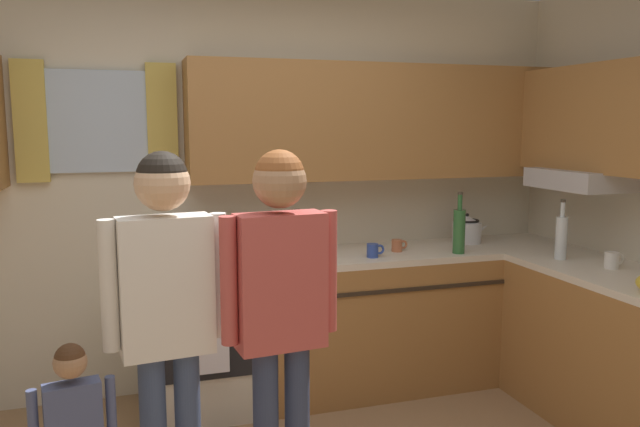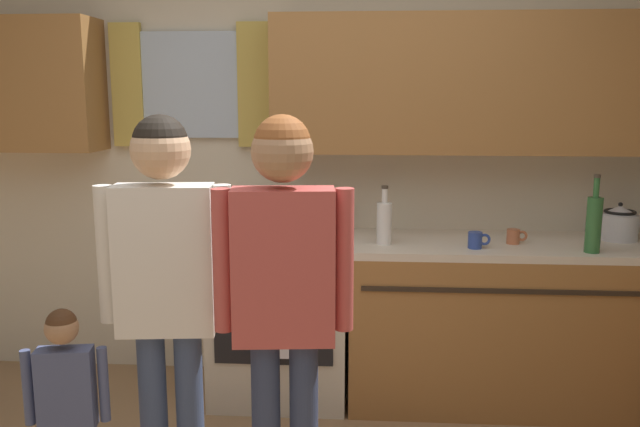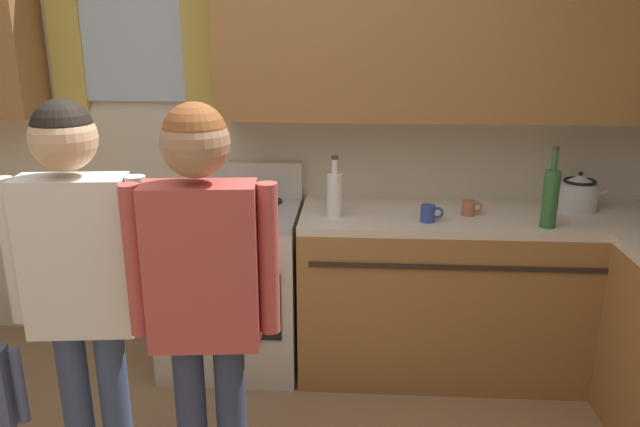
{
  "view_description": "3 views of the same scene",
  "coord_description": "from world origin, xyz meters",
  "px_view_note": "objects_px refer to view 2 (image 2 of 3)",
  "views": [
    {
      "loc": [
        -0.62,
        -2.15,
        1.71
      ],
      "look_at": [
        0.36,
        0.97,
        1.25
      ],
      "focal_mm": 35.17,
      "sensor_mm": 36.0,
      "label": 1
    },
    {
      "loc": [
        0.27,
        -1.97,
        1.69
      ],
      "look_at": [
        0.09,
        0.6,
        1.22
      ],
      "focal_mm": 36.97,
      "sensor_mm": 36.0,
      "label": 2
    },
    {
      "loc": [
        0.48,
        -1.56,
        1.84
      ],
      "look_at": [
        0.34,
        0.75,
        1.13
      ],
      "focal_mm": 34.56,
      "sensor_mm": 36.0,
      "label": 3
    }
  ],
  "objects_px": {
    "adult_in_plaid": "(284,283)",
    "small_child": "(67,397)",
    "stovetop_kettle": "(619,223)",
    "adult_holding_child": "(166,275)",
    "bottle_milk_white": "(384,222)",
    "stove_oven": "(281,313)",
    "bottle_wine_green": "(594,223)",
    "mug_cobalt_blue": "(476,240)",
    "cup_terracotta": "(514,236)"
  },
  "relations": [
    {
      "from": "adult_in_plaid",
      "to": "small_child",
      "type": "bearing_deg",
      "value": -177.03
    },
    {
      "from": "stovetop_kettle",
      "to": "adult_holding_child",
      "type": "xyz_separation_m",
      "value": [
        -2.12,
        -1.28,
        0.02
      ]
    },
    {
      "from": "adult_holding_child",
      "to": "bottle_milk_white",
      "type": "bearing_deg",
      "value": 52.1
    },
    {
      "from": "stove_oven",
      "to": "bottle_wine_green",
      "type": "height_order",
      "value": "bottle_wine_green"
    },
    {
      "from": "bottle_milk_white",
      "to": "stovetop_kettle",
      "type": "xyz_separation_m",
      "value": [
        1.28,
        0.19,
        -0.02
      ]
    },
    {
      "from": "mug_cobalt_blue",
      "to": "adult_holding_child",
      "type": "xyz_separation_m",
      "value": [
        -1.31,
        -1.02,
        0.07
      ]
    },
    {
      "from": "stove_oven",
      "to": "small_child",
      "type": "bearing_deg",
      "value": -116.24
    },
    {
      "from": "mug_cobalt_blue",
      "to": "small_child",
      "type": "height_order",
      "value": "mug_cobalt_blue"
    },
    {
      "from": "stovetop_kettle",
      "to": "adult_holding_child",
      "type": "bearing_deg",
      "value": -148.95
    },
    {
      "from": "bottle_milk_white",
      "to": "adult_in_plaid",
      "type": "xyz_separation_m",
      "value": [
        -0.39,
        -1.16,
        -0.0
      ]
    },
    {
      "from": "cup_terracotta",
      "to": "small_child",
      "type": "relative_size",
      "value": 0.12
    },
    {
      "from": "bottle_milk_white",
      "to": "mug_cobalt_blue",
      "type": "xyz_separation_m",
      "value": [
        0.47,
        -0.06,
        -0.08
      ]
    },
    {
      "from": "bottle_wine_green",
      "to": "adult_holding_child",
      "type": "bearing_deg",
      "value": -152.74
    },
    {
      "from": "bottle_milk_white",
      "to": "mug_cobalt_blue",
      "type": "bearing_deg",
      "value": -7.76
    },
    {
      "from": "adult_in_plaid",
      "to": "bottle_wine_green",
      "type": "bearing_deg",
      "value": 36.11
    },
    {
      "from": "bottle_milk_white",
      "to": "adult_in_plaid",
      "type": "distance_m",
      "value": 1.22
    },
    {
      "from": "stove_oven",
      "to": "adult_in_plaid",
      "type": "bearing_deg",
      "value": -82.01
    },
    {
      "from": "mug_cobalt_blue",
      "to": "stovetop_kettle",
      "type": "relative_size",
      "value": 0.42
    },
    {
      "from": "adult_in_plaid",
      "to": "small_child",
      "type": "xyz_separation_m",
      "value": [
        -0.81,
        -0.04,
        -0.45
      ]
    },
    {
      "from": "mug_cobalt_blue",
      "to": "cup_terracotta",
      "type": "distance_m",
      "value": 0.25
    },
    {
      "from": "stove_oven",
      "to": "bottle_milk_white",
      "type": "height_order",
      "value": "bottle_milk_white"
    },
    {
      "from": "stovetop_kettle",
      "to": "bottle_milk_white",
      "type": "bearing_deg",
      "value": -171.34
    },
    {
      "from": "stove_oven",
      "to": "adult_in_plaid",
      "type": "height_order",
      "value": "adult_in_plaid"
    },
    {
      "from": "bottle_wine_green",
      "to": "bottle_milk_white",
      "type": "distance_m",
      "value": 1.04
    },
    {
      "from": "stove_oven",
      "to": "mug_cobalt_blue",
      "type": "relative_size",
      "value": 9.58
    },
    {
      "from": "adult_holding_child",
      "to": "small_child",
      "type": "xyz_separation_m",
      "value": [
        -0.36,
        -0.11,
        -0.44
      ]
    },
    {
      "from": "stove_oven",
      "to": "bottle_wine_green",
      "type": "distance_m",
      "value": 1.72
    },
    {
      "from": "mug_cobalt_blue",
      "to": "bottle_wine_green",
      "type": "bearing_deg",
      "value": -5.04
    },
    {
      "from": "bottle_wine_green",
      "to": "small_child",
      "type": "bearing_deg",
      "value": -154.2
    },
    {
      "from": "bottle_wine_green",
      "to": "bottle_milk_white",
      "type": "height_order",
      "value": "bottle_wine_green"
    },
    {
      "from": "bottle_wine_green",
      "to": "cup_terracotta",
      "type": "distance_m",
      "value": 0.4
    },
    {
      "from": "bottle_wine_green",
      "to": "stovetop_kettle",
      "type": "distance_m",
      "value": 0.4
    },
    {
      "from": "cup_terracotta",
      "to": "bottle_wine_green",
      "type": "bearing_deg",
      "value": -26.11
    },
    {
      "from": "bottle_milk_white",
      "to": "small_child",
      "type": "bearing_deg",
      "value": -135.17
    },
    {
      "from": "stovetop_kettle",
      "to": "small_child",
      "type": "height_order",
      "value": "stovetop_kettle"
    },
    {
      "from": "stove_oven",
      "to": "small_child",
      "type": "height_order",
      "value": "stove_oven"
    },
    {
      "from": "stove_oven",
      "to": "adult_holding_child",
      "type": "xyz_separation_m",
      "value": [
        -0.28,
        -1.18,
        0.55
      ]
    },
    {
      "from": "stove_oven",
      "to": "adult_holding_child",
      "type": "distance_m",
      "value": 1.33
    },
    {
      "from": "cup_terracotta",
      "to": "bottle_milk_white",
      "type": "bearing_deg",
      "value": -175.33
    },
    {
      "from": "adult_holding_child",
      "to": "stove_oven",
      "type": "bearing_deg",
      "value": 76.81
    },
    {
      "from": "bottle_wine_green",
      "to": "mug_cobalt_blue",
      "type": "xyz_separation_m",
      "value": [
        -0.57,
        0.05,
        -0.11
      ]
    },
    {
      "from": "stove_oven",
      "to": "small_child",
      "type": "xyz_separation_m",
      "value": [
        -0.64,
        -1.3,
        0.1
      ]
    },
    {
      "from": "mug_cobalt_blue",
      "to": "cup_terracotta",
      "type": "height_order",
      "value": "mug_cobalt_blue"
    },
    {
      "from": "small_child",
      "to": "bottle_wine_green",
      "type": "bearing_deg",
      "value": 25.8
    },
    {
      "from": "mug_cobalt_blue",
      "to": "adult_holding_child",
      "type": "relative_size",
      "value": 0.07
    },
    {
      "from": "mug_cobalt_blue",
      "to": "stove_oven",
      "type": "bearing_deg",
      "value": 171.11
    },
    {
      "from": "stove_oven",
      "to": "bottle_milk_white",
      "type": "bearing_deg",
      "value": -9.82
    },
    {
      "from": "small_child",
      "to": "adult_in_plaid",
      "type": "bearing_deg",
      "value": 2.97
    },
    {
      "from": "adult_in_plaid",
      "to": "cup_terracotta",
      "type": "bearing_deg",
      "value": 48.29
    },
    {
      "from": "adult_in_plaid",
      "to": "adult_holding_child",
      "type": "bearing_deg",
      "value": 170.9
    }
  ]
}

